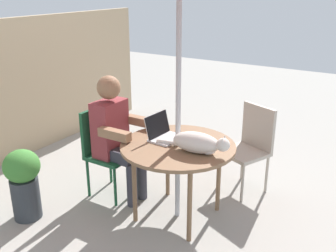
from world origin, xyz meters
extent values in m
plane|color=gray|center=(0.00, 0.00, 0.00)|extent=(14.00, 14.00, 0.00)
cube|color=tan|center=(0.00, 2.31, 0.82)|extent=(4.66, 0.08, 1.64)
cylinder|color=brown|center=(0.00, 0.00, 0.69)|extent=(0.99, 0.99, 0.03)
cylinder|color=brown|center=(0.27, 0.27, 0.34)|extent=(0.04, 0.04, 0.67)
cylinder|color=brown|center=(-0.27, 0.27, 0.34)|extent=(0.04, 0.04, 0.67)
cylinder|color=brown|center=(-0.27, -0.27, 0.34)|extent=(0.04, 0.04, 0.67)
cylinder|color=brown|center=(0.27, -0.27, 0.34)|extent=(0.04, 0.04, 0.67)
cylinder|color=#B7B7BC|center=(0.00, 0.00, 1.17)|extent=(0.04, 0.04, 2.34)
cube|color=#194C2D|center=(0.00, 0.75, 0.42)|extent=(0.40, 0.40, 0.04)
cube|color=#194C2D|center=(0.00, 0.93, 0.65)|extent=(0.40, 0.04, 0.44)
cylinder|color=#194C2D|center=(0.17, 0.92, 0.20)|extent=(0.03, 0.03, 0.40)
cylinder|color=#194C2D|center=(-0.17, 0.92, 0.20)|extent=(0.03, 0.03, 0.40)
cylinder|color=#194C2D|center=(-0.17, 0.58, 0.20)|extent=(0.03, 0.03, 0.40)
cylinder|color=#194C2D|center=(0.17, 0.58, 0.20)|extent=(0.03, 0.03, 0.40)
cube|color=#B2A899|center=(0.75, -0.32, 0.42)|extent=(0.53, 0.53, 0.04)
cube|color=#B2A899|center=(0.92, -0.39, 0.65)|extent=(0.19, 0.38, 0.44)
cylinder|color=#B2A899|center=(0.84, -0.55, 0.20)|extent=(0.03, 0.03, 0.40)
cylinder|color=#B2A899|center=(0.98, -0.23, 0.20)|extent=(0.03, 0.03, 0.40)
cylinder|color=#B2A899|center=(0.66, -0.10, 0.20)|extent=(0.03, 0.03, 0.40)
cylinder|color=#B2A899|center=(0.53, -0.41, 0.20)|extent=(0.03, 0.03, 0.40)
cube|color=maroon|center=(0.00, 0.75, 0.70)|extent=(0.34, 0.20, 0.54)
sphere|color=#936B4C|center=(0.00, 0.74, 1.10)|extent=(0.22, 0.22, 0.22)
cube|color=#383842|center=(-0.08, 0.60, 0.48)|extent=(0.12, 0.30, 0.12)
cylinder|color=#383842|center=(-0.08, 0.45, 0.22)|extent=(0.10, 0.10, 0.43)
cube|color=#383842|center=(0.08, 0.60, 0.48)|extent=(0.12, 0.30, 0.12)
cylinder|color=#383842|center=(0.08, 0.45, 0.22)|extent=(0.10, 0.10, 0.43)
cube|color=#936B4C|center=(-0.20, 0.53, 0.75)|extent=(0.08, 0.32, 0.08)
cube|color=#936B4C|center=(0.20, 0.53, 0.75)|extent=(0.08, 0.32, 0.08)
cube|color=silver|center=(0.05, 0.14, 0.71)|extent=(0.31, 0.24, 0.02)
cube|color=black|center=(0.06, 0.25, 0.82)|extent=(0.30, 0.08, 0.20)
cube|color=silver|center=(0.06, 0.26, 0.82)|extent=(0.30, 0.08, 0.20)
ellipsoid|color=silver|center=(-0.06, -0.20, 0.79)|extent=(0.23, 0.42, 0.17)
sphere|color=silver|center=(-0.03, -0.43, 0.81)|extent=(0.11, 0.11, 0.11)
ellipsoid|color=white|center=(-0.04, -0.31, 0.75)|extent=(0.13, 0.13, 0.09)
cylinder|color=silver|center=(-0.06, 0.08, 0.73)|extent=(0.06, 0.18, 0.04)
cone|color=silver|center=(-0.06, -0.43, 0.86)|extent=(0.04, 0.04, 0.03)
cone|color=silver|center=(0.00, -0.43, 0.86)|extent=(0.04, 0.04, 0.03)
cylinder|color=#33383D|center=(-0.74, 1.14, 0.19)|extent=(0.25, 0.25, 0.39)
ellipsoid|color=#3D7F33|center=(-0.74, 1.14, 0.51)|extent=(0.32, 0.32, 0.29)
camera|label=1|loc=(-2.67, -1.56, 2.01)|focal=41.77mm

